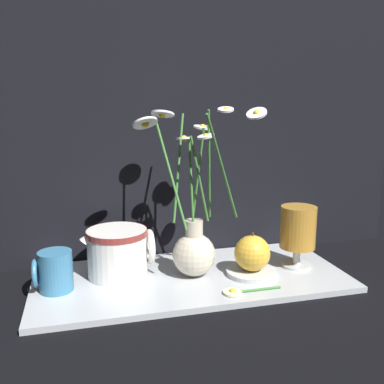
{
  "coord_description": "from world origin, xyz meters",
  "views": [
    {
      "loc": [
        -0.21,
        -0.83,
        0.37
      ],
      "look_at": [
        0.0,
        0.0,
        0.19
      ],
      "focal_mm": 40.0,
      "sensor_mm": 36.0,
      "label": 1
    }
  ],
  "objects_px": {
    "yellow_mug": "(54,271)",
    "ceramic_pitcher": "(118,250)",
    "vase_with_flowers": "(193,241)",
    "tea_glass": "(298,229)",
    "orange_fruit": "(252,253)"
  },
  "relations": [
    {
      "from": "yellow_mug",
      "to": "orange_fruit",
      "type": "distance_m",
      "value": 0.4
    },
    {
      "from": "vase_with_flowers",
      "to": "tea_glass",
      "type": "distance_m",
      "value": 0.24
    },
    {
      "from": "yellow_mug",
      "to": "tea_glass",
      "type": "relative_size",
      "value": 0.58
    },
    {
      "from": "ceramic_pitcher",
      "to": "orange_fruit",
      "type": "height_order",
      "value": "ceramic_pitcher"
    },
    {
      "from": "ceramic_pitcher",
      "to": "tea_glass",
      "type": "distance_m",
      "value": 0.39
    },
    {
      "from": "yellow_mug",
      "to": "vase_with_flowers",
      "type": "bearing_deg",
      "value": 1.35
    },
    {
      "from": "ceramic_pitcher",
      "to": "orange_fruit",
      "type": "bearing_deg",
      "value": -13.53
    },
    {
      "from": "yellow_mug",
      "to": "ceramic_pitcher",
      "type": "xyz_separation_m",
      "value": [
        0.13,
        0.04,
        0.02
      ]
    },
    {
      "from": "vase_with_flowers",
      "to": "orange_fruit",
      "type": "bearing_deg",
      "value": -13.59
    },
    {
      "from": "vase_with_flowers",
      "to": "yellow_mug",
      "type": "bearing_deg",
      "value": -178.65
    },
    {
      "from": "orange_fruit",
      "to": "ceramic_pitcher",
      "type": "bearing_deg",
      "value": 166.47
    },
    {
      "from": "tea_glass",
      "to": "orange_fruit",
      "type": "height_order",
      "value": "tea_glass"
    },
    {
      "from": "vase_with_flowers",
      "to": "tea_glass",
      "type": "xyz_separation_m",
      "value": [
        0.24,
        -0.01,
        0.01
      ]
    },
    {
      "from": "ceramic_pitcher",
      "to": "orange_fruit",
      "type": "relative_size",
      "value": 1.8
    },
    {
      "from": "yellow_mug",
      "to": "orange_fruit",
      "type": "height_order",
      "value": "orange_fruit"
    }
  ]
}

